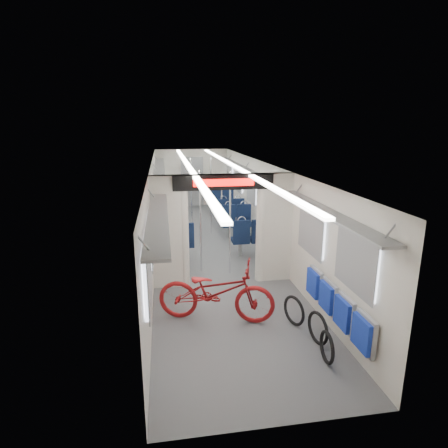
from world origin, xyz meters
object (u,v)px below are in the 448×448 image
bike_hoop_c (294,312)px  seat_bay_far_left (171,205)px  bicycle (216,292)px  seat_bay_near_left (174,230)px  stanchion_near_right (230,224)px  seat_bay_far_right (226,206)px  stanchion_near_left (201,222)px  stanchion_far_left (192,197)px  bike_hoop_a (327,349)px  stanchion_far_right (211,196)px  seat_bay_near_right (243,227)px  flip_bench (336,305)px  bike_hoop_b (318,329)px

bike_hoop_c → seat_bay_far_left: size_ratio=0.24×
bicycle → seat_bay_near_left: (-0.57, 3.88, 0.01)m
seat_bay_near_left → stanchion_near_right: size_ratio=0.87×
seat_bay_far_right → stanchion_near_right: bearing=-98.5°
stanchion_near_right → bike_hoop_c: bearing=-74.9°
bicycle → seat_bay_far_right: bearing=6.1°
bicycle → stanchion_near_left: stanchion_near_left is taller
stanchion_near_right → stanchion_far_left: 3.34m
bicycle → stanchion_near_left: bearing=17.6°
bike_hoop_a → stanchion_far_right: (-0.75, 6.76, 0.94)m
bicycle → seat_bay_far_left: (-0.57, 7.01, 0.03)m
seat_bay_far_right → seat_bay_far_left: bearing=172.1°
seat_bay_near_right → seat_bay_near_left: bearing=-178.2°
flip_bench → stanchion_far_left: size_ratio=0.92×
bike_hoop_a → stanchion_near_left: (-1.38, 3.70, 0.94)m
bicycle → seat_bay_far_left: bearing=21.6°
bike_hoop_b → seat_bay_near_right: (-0.12, 4.91, 0.29)m
flip_bench → seat_bay_near_right: bearing=95.0°
stanchion_far_left → bike_hoop_a: bearing=-78.8°
seat_bay_near_left → stanchion_far_left: (0.59, 1.44, 0.62)m
flip_bench → stanchion_far_right: stanchion_far_right is taller
seat_bay_near_left → bike_hoop_a: bearing=-70.1°
bike_hoop_b → bike_hoop_c: size_ratio=1.01×
seat_bay_far_left → stanchion_far_right: (1.17, -1.68, 0.60)m
seat_bay_far_right → stanchion_far_left: (-1.28, -1.43, 0.62)m
bike_hoop_a → stanchion_near_right: size_ratio=0.21×
bicycle → stanchion_far_right: bearing=10.5°
seat_bay_near_right → stanchion_near_left: size_ratio=0.86×
bike_hoop_b → stanchion_far_right: size_ratio=0.23×
bike_hoop_c → seat_bay_near_right: seat_bay_near_right is taller
seat_bay_far_left → seat_bay_far_right: seat_bay_far_left is taller
bike_hoop_a → stanchion_far_left: size_ratio=0.21×
bicycle → bike_hoop_c: bearing=-89.7°
bicycle → seat_bay_far_right: seat_bay_far_right is taller
seat_bay_near_left → stanchion_near_left: (0.55, -1.62, 0.62)m
flip_bench → stanchion_far_right: size_ratio=0.92×
seat_bay_near_right → bike_hoop_c: bearing=-90.7°
flip_bench → seat_bay_far_right: bearing=93.1°
stanchion_near_right → seat_bay_far_right: bearing=81.5°
seat_bay_near_right → stanchion_far_right: (-0.70, 1.38, 0.62)m
bike_hoop_a → flip_bench: bearing=56.5°
seat_bay_near_right → stanchion_far_left: stanchion_far_left is taller
seat_bay_near_right → stanchion_far_right: stanchion_far_right is taller
seat_bay_far_right → stanchion_near_right: (-0.70, -4.71, 0.62)m
stanchion_near_left → stanchion_far_left: 3.06m
bike_hoop_b → bike_hoop_c: (-0.17, 0.59, -0.00)m
bicycle → bike_hoop_c: bicycle is taller
seat_bay_far_right → stanchion_far_right: bearing=-116.1°
stanchion_far_left → seat_bay_near_left: bearing=-112.2°
stanchion_near_right → stanchion_far_left: same height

